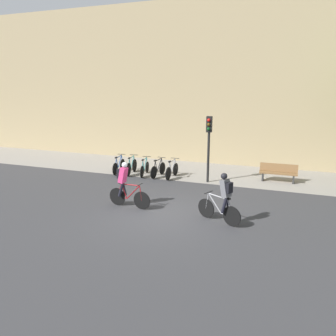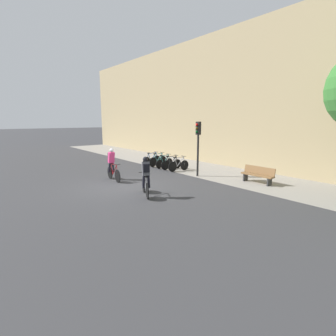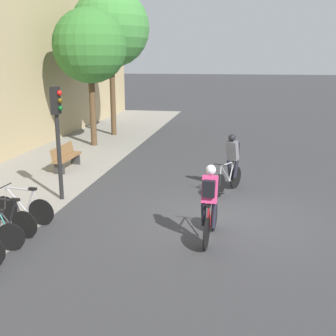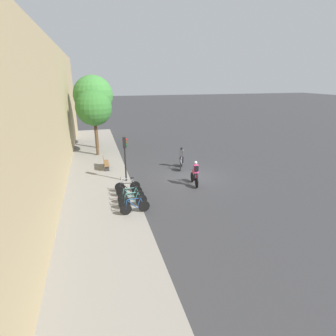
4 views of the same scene
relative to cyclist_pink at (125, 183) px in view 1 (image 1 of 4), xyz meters
The scene contains 12 objects.
ground 1.86m from the cyclist_pink, 11.51° to the right, with size 200.00×200.00×0.00m, color #333335.
kerb_strip 6.69m from the cyclist_pink, 76.28° to the left, with size 44.00×4.50×0.01m, color gray.
building_facade 9.90m from the cyclist_pink, 80.09° to the left, with size 44.00×0.60×9.60m, color tan.
cyclist_pink is the anchor object (origin of this frame).
cyclist_grey 3.91m from the cyclist_pink, ahead, with size 1.65×0.80×1.79m.
parked_bike_0 5.46m from the cyclist_pink, 121.07° to the left, with size 0.46×1.69×0.96m.
parked_bike_1 5.11m from the cyclist_pink, 113.54° to the left, with size 0.46×1.70×0.99m.
parked_bike_2 4.85m from the cyclist_pink, 105.03° to the left, with size 0.46×1.66×0.95m.
parked_bike_3 4.71m from the cyclist_pink, 95.83° to the left, with size 0.46×1.63×0.96m.
parked_bike_4 4.70m from the cyclist_pink, 86.29° to the left, with size 0.46×1.67×0.97m.
traffic_light_pole 5.19m from the cyclist_pink, 63.56° to the left, with size 0.26×0.30×3.25m.
bench 8.00m from the cyclist_pink, 46.35° to the left, with size 1.81×0.44×0.89m.
Camera 1 is at (4.18, -10.57, 4.55)m, focal length 35.00 mm.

